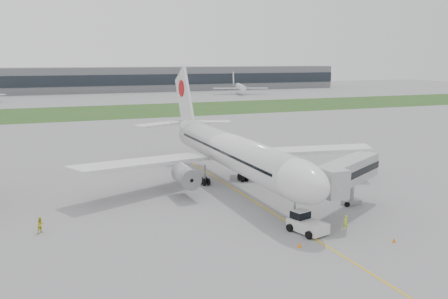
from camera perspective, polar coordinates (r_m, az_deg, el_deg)
name	(u,v)px	position (r m, az deg, el deg)	size (l,w,h in m)	color
ground	(242,194)	(71.91, 2.10, -5.09)	(600.00, 600.00, 0.00)	gray
apron_markings	(257,203)	(67.54, 3.81, -6.14)	(70.00, 70.00, 0.04)	gold
grass_strip	(110,112)	(186.51, -12.94, 4.24)	(600.00, 50.00, 0.02)	#23481B
terminal_building	(78,80)	(294.85, -16.33, 7.63)	(320.00, 22.30, 14.00)	slate
airliner	(229,149)	(75.01, 0.63, 0.01)	(48.13, 53.95, 17.88)	silver
pushback_tug	(306,223)	(57.09, 9.32, -8.29)	(3.88, 4.90, 2.26)	silver
jet_bridge	(345,174)	(63.90, 13.69, -2.72)	(13.51, 10.78, 6.78)	#ABACAE
safety_cone_left	(299,245)	(52.81, 8.61, -10.70)	(0.42, 0.42, 0.58)	orange
safety_cone_right	(394,240)	(56.51, 18.87, -9.76)	(0.39, 0.39, 0.54)	orange
ground_crew_near	(345,222)	(58.81, 13.69, -8.09)	(0.62, 0.41, 1.69)	#BEE826
ground_crew_far	(41,225)	(59.70, -20.21, -8.10)	(0.89, 0.69, 1.83)	gold
distant_aircraft_right	(240,94)	(270.13, 1.89, 6.33)	(29.49, 26.02, 11.28)	silver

